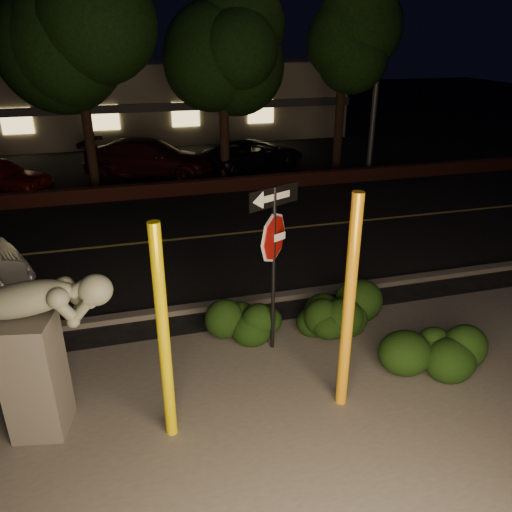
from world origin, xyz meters
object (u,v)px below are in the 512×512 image
at_px(yellow_pole_left, 164,338).
at_px(signpost, 274,238).
at_px(parked_car_darkred, 150,158).
at_px(yellow_pole_right, 349,307).
at_px(sculpture, 30,340).
at_px(streetlight, 378,4).
at_px(parked_car_dark, 254,154).

bearing_deg(yellow_pole_left, signpost, 39.34).
bearing_deg(parked_car_darkred, yellow_pole_right, -151.76).
height_order(yellow_pole_right, parked_car_darkred, yellow_pole_right).
xyz_separation_m(yellow_pole_left, signpost, (2.06, 1.69, 0.56)).
distance_m(sculpture, streetlight, 17.32).
bearing_deg(signpost, streetlight, 31.41).
relative_size(streetlight, parked_car_dark, 2.34).
height_order(yellow_pole_right, streetlight, streetlight).
bearing_deg(signpost, parked_car_dark, 51.29).
bearing_deg(parked_car_darkred, parked_car_dark, -66.81).
relative_size(yellow_pole_right, sculpture, 1.39).
bearing_deg(yellow_pole_right, streetlight, 62.12).
bearing_deg(parked_car_darkred, yellow_pole_left, -162.11).
distance_m(yellow_pole_left, sculpture, 1.86).
relative_size(sculpture, streetlight, 0.23).
xyz_separation_m(signpost, parked_car_dark, (3.21, 13.11, -1.57)).
height_order(yellow_pole_right, parked_car_dark, yellow_pole_right).
relative_size(signpost, sculpture, 1.24).
relative_size(yellow_pole_left, sculpture, 1.32).
bearing_deg(yellow_pole_left, sculpture, 161.29).
distance_m(signpost, streetlight, 14.04).
distance_m(yellow_pole_right, parked_car_dark, 15.12).
bearing_deg(parked_car_dark, sculpture, 130.99).
bearing_deg(yellow_pole_right, parked_car_dark, 80.03).
relative_size(yellow_pole_right, streetlight, 0.32).
relative_size(yellow_pole_left, signpost, 1.06).
height_order(yellow_pole_left, signpost, yellow_pole_left).
height_order(signpost, parked_car_darkred, signpost).
xyz_separation_m(signpost, sculpture, (-3.82, -1.10, -0.67)).
bearing_deg(streetlight, parked_car_darkred, 174.05).
xyz_separation_m(sculpture, parked_car_dark, (7.03, 14.21, -0.90)).
height_order(yellow_pole_left, parked_car_darkred, yellow_pole_left).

